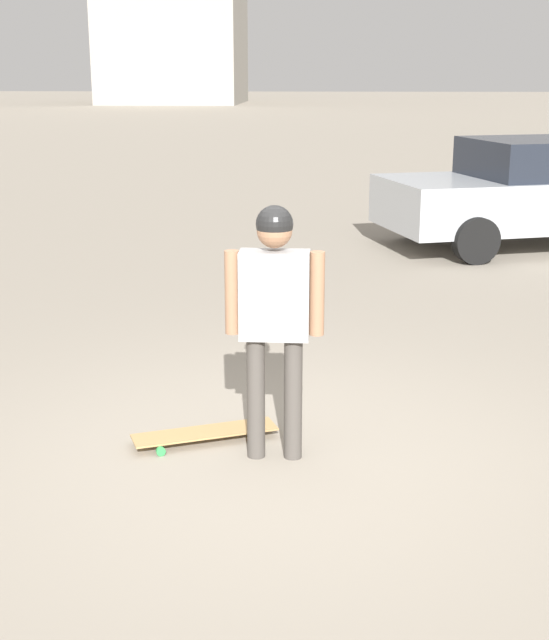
# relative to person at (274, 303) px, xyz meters

# --- Properties ---
(ground_plane) EXTENTS (220.00, 220.00, 0.00)m
(ground_plane) POSITION_rel_person_xyz_m (0.00, 0.00, -1.05)
(ground_plane) COLOR gray
(person) EXTENTS (0.63, 0.23, 1.67)m
(person) POSITION_rel_person_xyz_m (0.00, 0.00, 0.00)
(person) COLOR #4C4742
(person) RESTS_ON ground_plane
(skateboard) EXTENTS (1.01, 0.60, 0.07)m
(skateboard) POSITION_rel_person_xyz_m (-0.49, 0.22, -0.98)
(skateboard) COLOR tan
(skateboard) RESTS_ON ground_plane
(car_parked_near) EXTENTS (4.60, 3.09, 1.54)m
(car_parked_near) POSITION_rel_person_xyz_m (3.25, 7.57, -0.26)
(car_parked_near) COLOR #ADB2B7
(car_parked_near) RESTS_ON ground_plane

